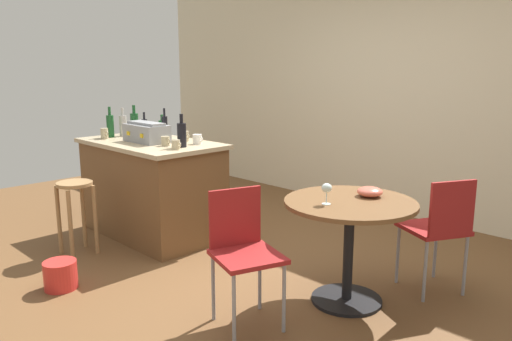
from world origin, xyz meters
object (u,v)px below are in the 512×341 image
(toolbox, at_px, (147,133))
(bottle_4, at_px, (182,134))
(folding_chair_near, at_px, (243,246))
(bottle_2, at_px, (165,126))
(folding_chair_far, at_px, (439,225))
(bottle_3, at_px, (145,128))
(bottle_6, at_px, (134,123))
(cup_0, at_px, (197,139))
(bottle_5, at_px, (123,125))
(cup_2, at_px, (105,134))
(dining_table, at_px, (349,226))
(cup_4, at_px, (185,136))
(wine_glass, at_px, (327,189))
(plastic_bucket, at_px, (60,275))
(serving_bowl, at_px, (370,192))
(bottle_0, at_px, (162,128))
(cup_1, at_px, (166,141))
(wooden_stool, at_px, (76,203))
(bottle_1, at_px, (110,125))
(kitchen_island, at_px, (152,188))
(cup_3, at_px, (176,145))

(toolbox, height_order, bottle_4, bottle_4)
(bottle_4, bearing_deg, folding_chair_near, -22.51)
(bottle_2, bearing_deg, toolbox, -63.71)
(folding_chair_near, bearing_deg, folding_chair_far, 61.58)
(bottle_3, height_order, bottle_6, bottle_6)
(cup_0, bearing_deg, bottle_6, -176.19)
(bottle_5, bearing_deg, folding_chair_far, 12.53)
(folding_chair_near, relative_size, bottle_3, 3.40)
(folding_chair_near, distance_m, cup_2, 2.45)
(dining_table, bearing_deg, cup_4, 177.26)
(folding_chair_near, xyz_separation_m, folding_chair_far, (0.70, 1.29, 0.00))
(cup_0, relative_size, wine_glass, 0.85)
(plastic_bucket, bearing_deg, wine_glass, 36.33)
(bottle_5, bearing_deg, serving_bowl, 6.39)
(bottle_0, xyz_separation_m, wine_glass, (2.42, -0.37, -0.17))
(folding_chair_near, relative_size, bottle_6, 2.79)
(dining_table, distance_m, folding_chair_far, 0.69)
(toolbox, distance_m, bottle_5, 0.54)
(bottle_5, bearing_deg, plastic_bucket, -48.05)
(bottle_5, bearing_deg, bottle_4, -0.63)
(cup_1, height_order, plastic_bucket, cup_1)
(bottle_6, height_order, wine_glass, bottle_6)
(bottle_5, bearing_deg, wooden_stool, -57.33)
(bottle_3, xyz_separation_m, wine_glass, (2.45, -0.17, -0.18))
(cup_1, bearing_deg, serving_bowl, 11.20)
(bottle_1, bearing_deg, dining_table, 5.23)
(bottle_0, xyz_separation_m, cup_0, (0.71, -0.09, -0.04))
(cup_2, height_order, plastic_bucket, cup_2)
(toolbox, bearing_deg, bottle_3, 150.57)
(folding_chair_near, relative_size, bottle_4, 2.92)
(bottle_6, distance_m, wine_glass, 2.71)
(bottle_5, xyz_separation_m, cup_2, (0.05, -0.24, -0.06))
(serving_bowl, xyz_separation_m, plastic_bucket, (-1.67, -1.54, -0.67))
(bottle_3, bearing_deg, folding_chair_near, -17.67)
(kitchen_island, xyz_separation_m, wine_glass, (2.17, -0.05, 0.38))
(folding_chair_near, relative_size, serving_bowl, 4.84)
(toolbox, distance_m, bottle_1, 0.56)
(bottle_1, xyz_separation_m, cup_0, (1.00, 0.34, -0.07))
(bottle_6, relative_size, cup_2, 2.83)
(wine_glass, bearing_deg, dining_table, 71.42)
(folding_chair_near, height_order, bottle_0, bottle_0)
(cup_0, relative_size, cup_3, 1.12)
(bottle_2, bearing_deg, serving_bowl, 1.33)
(bottle_6, bearing_deg, bottle_4, -8.22)
(folding_chair_far, bearing_deg, bottle_1, -165.22)
(plastic_bucket, bearing_deg, toolbox, 116.07)
(kitchen_island, distance_m, dining_table, 2.24)
(cup_0, bearing_deg, cup_3, -71.21)
(dining_table, relative_size, toolbox, 1.96)
(bottle_1, xyz_separation_m, cup_2, (0.07, -0.11, -0.07))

